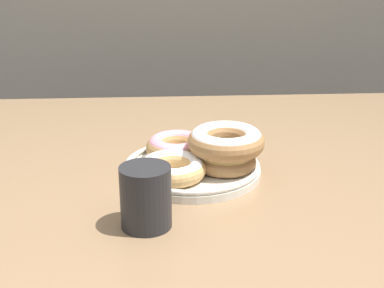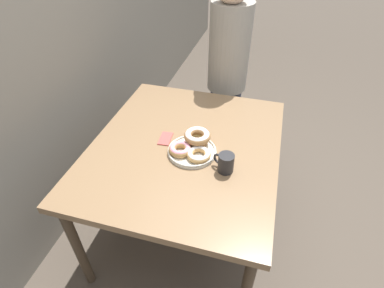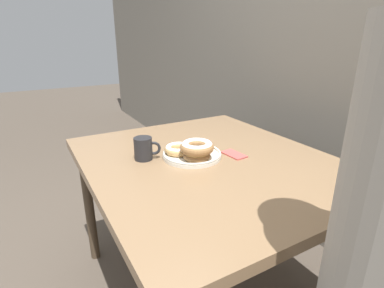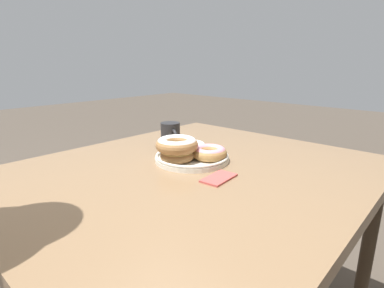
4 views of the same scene
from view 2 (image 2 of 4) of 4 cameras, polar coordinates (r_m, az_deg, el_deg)
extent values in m
plane|color=#4C4238|center=(2.12, 7.35, -16.80)|extent=(14.00, 14.00, 0.00)
cube|color=slate|center=(1.74, -30.08, 19.54)|extent=(8.00, 0.05, 2.60)
cube|color=#846647|center=(1.63, -1.27, -0.67)|extent=(1.16, 1.00, 0.04)
cylinder|color=#473828|center=(2.22, 13.69, -1.38)|extent=(0.05, 0.05, 0.68)
cylinder|color=#473828|center=(1.76, -20.94, -17.93)|extent=(0.05, 0.05, 0.68)
cylinder|color=#473828|center=(2.36, -7.74, 2.32)|extent=(0.05, 0.05, 0.68)
cylinder|color=silver|center=(1.56, 0.00, -1.50)|extent=(0.26, 0.26, 0.01)
torus|color=silver|center=(1.56, 0.00, -1.17)|extent=(0.25, 0.25, 0.01)
torus|color=#9E7042|center=(1.59, 0.99, 0.42)|extent=(0.14, 0.14, 0.03)
torus|color=#E0D17F|center=(1.59, 0.99, 0.58)|extent=(0.13, 0.13, 0.03)
torus|color=#B2844C|center=(1.54, -2.26, -1.02)|extent=(0.12, 0.12, 0.04)
torus|color=pink|center=(1.54, -2.27, -0.83)|extent=(0.12, 0.12, 0.03)
torus|color=tan|center=(1.51, 1.30, -2.06)|extent=(0.13, 0.13, 0.03)
torus|color=white|center=(1.51, 1.30, -1.89)|extent=(0.12, 0.12, 0.03)
torus|color=#9E7042|center=(1.57, 1.01, 1.50)|extent=(0.20, 0.20, 0.04)
torus|color=white|center=(1.57, 1.01, 1.72)|extent=(0.18, 0.18, 0.03)
cylinder|color=#232326|center=(1.45, 6.49, -3.62)|extent=(0.08, 0.08, 0.10)
cylinder|color=#382114|center=(1.42, 6.61, -2.36)|extent=(0.06, 0.06, 0.00)
torus|color=#232326|center=(1.47, 5.07, -2.84)|extent=(0.04, 0.06, 0.06)
cube|color=#232838|center=(2.51, 6.22, 4.63)|extent=(0.28, 0.20, 0.66)
cylinder|color=gray|center=(2.17, 7.14, 17.74)|extent=(0.28, 0.28, 0.60)
cube|color=#BC4C47|center=(1.66, -5.07, 1.04)|extent=(0.12, 0.07, 0.01)
camera|label=1|loc=(1.39, 38.82, 3.04)|focal=50.00mm
camera|label=3|loc=(2.27, 24.25, 22.84)|focal=28.00mm
camera|label=4|loc=(2.23, -12.30, 20.19)|focal=28.00mm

